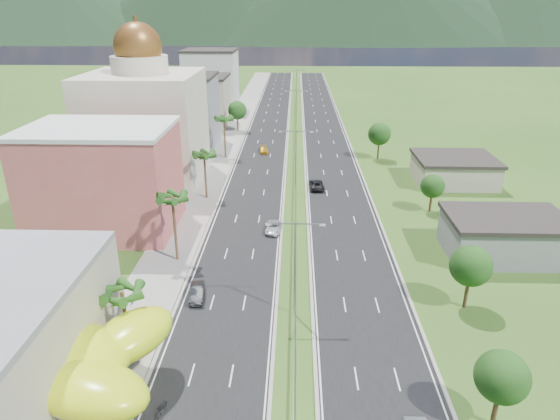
{
  "coord_description": "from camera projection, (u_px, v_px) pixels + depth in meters",
  "views": [
    {
      "loc": [
        -0.11,
        -36.04,
        31.23
      ],
      "look_at": [
        -1.96,
        22.84,
        7.0
      ],
      "focal_mm": 32.0,
      "sensor_mm": 36.0,
      "label": 1
    }
  ],
  "objects": [
    {
      "name": "ground",
      "position": [
        294.0,
        377.0,
        45.2
      ],
      "size": [
        500.0,
        500.0,
        0.0
      ],
      "primitive_type": "plane",
      "color": "#2D5119",
      "rests_on": "ground"
    },
    {
      "name": "road_left",
      "position": [
        267.0,
        136.0,
        128.6
      ],
      "size": [
        11.0,
        260.0,
        0.04
      ],
      "primitive_type": "cube",
      "color": "black",
      "rests_on": "ground"
    },
    {
      "name": "road_right",
      "position": [
        325.0,
        136.0,
        128.16
      ],
      "size": [
        11.0,
        260.0,
        0.04
      ],
      "primitive_type": "cube",
      "color": "black",
      "rests_on": "ground"
    },
    {
      "name": "sidewalk_left",
      "position": [
        230.0,
        135.0,
        128.86
      ],
      "size": [
        7.0,
        260.0,
        0.12
      ],
      "primitive_type": "cube",
      "color": "gray",
      "rests_on": "ground"
    },
    {
      "name": "median_guardrail",
      "position": [
        296.0,
        153.0,
        111.5
      ],
      "size": [
        0.1,
        216.06,
        0.76
      ],
      "color": "gray",
      "rests_on": "ground"
    },
    {
      "name": "streetlight_median_b",
      "position": [
        295.0,
        259.0,
        51.87
      ],
      "size": [
        6.04,
        0.25,
        11.0
      ],
      "color": "gray",
      "rests_on": "ground"
    },
    {
      "name": "streetlight_median_c",
      "position": [
        296.0,
        154.0,
        88.85
      ],
      "size": [
        6.04,
        0.25,
        11.0
      ],
      "color": "gray",
      "rests_on": "ground"
    },
    {
      "name": "streetlight_median_d",
      "position": [
        296.0,
        106.0,
        130.44
      ],
      "size": [
        6.04,
        0.25,
        11.0
      ],
      "color": "gray",
      "rests_on": "ground"
    },
    {
      "name": "streetlight_median_e",
      "position": [
        296.0,
        82.0,
        172.04
      ],
      "size": [
        6.04,
        0.25,
        11.0
      ],
      "color": "gray",
      "rests_on": "ground"
    },
    {
      "name": "lime_canopy",
      "position": [
        46.0,
        357.0,
        40.18
      ],
      "size": [
        18.0,
        15.0,
        7.4
      ],
      "color": "#C6E116",
      "rests_on": "ground"
    },
    {
      "name": "pink_shophouse",
      "position": [
        104.0,
        181.0,
        72.74
      ],
      "size": [
        20.0,
        15.0,
        15.0
      ],
      "primitive_type": "cube",
      "color": "#C75551",
      "rests_on": "ground"
    },
    {
      "name": "domed_building",
      "position": [
        145.0,
        121.0,
        92.53
      ],
      "size": [
        20.0,
        20.0,
        28.7
      ],
      "color": "beige",
      "rests_on": "ground"
    },
    {
      "name": "midrise_grey",
      "position": [
        181.0,
        112.0,
        116.89
      ],
      "size": [
        16.0,
        15.0,
        16.0
      ],
      "primitive_type": "cube",
      "color": "gray",
      "rests_on": "ground"
    },
    {
      "name": "midrise_beige",
      "position": [
        199.0,
        102.0,
        137.79
      ],
      "size": [
        16.0,
        15.0,
        13.0
      ],
      "primitive_type": "cube",
      "color": "#AFA190",
      "rests_on": "ground"
    },
    {
      "name": "midrise_white",
      "position": [
        211.0,
        81.0,
        158.1
      ],
      "size": [
        16.0,
        15.0,
        18.0
      ],
      "primitive_type": "cube",
      "color": "silver",
      "rests_on": "ground"
    },
    {
      "name": "shed_near",
      "position": [
        505.0,
        238.0,
        66.54
      ],
      "size": [
        15.0,
        10.0,
        5.0
      ],
      "primitive_type": "cube",
      "color": "gray",
      "rests_on": "ground"
    },
    {
      "name": "shed_far",
      "position": [
        454.0,
        171.0,
        94.33
      ],
      "size": [
        14.0,
        12.0,
        4.4
      ],
      "primitive_type": "cube",
      "color": "#AFA190",
      "rests_on": "ground"
    },
    {
      "name": "palm_tree_b",
      "position": [
        122.0,
        296.0,
        44.81
      ],
      "size": [
        3.6,
        3.6,
        8.1
      ],
      "color": "#47301C",
      "rests_on": "ground"
    },
    {
      "name": "palm_tree_c",
      "position": [
        172.0,
        200.0,
        62.75
      ],
      "size": [
        3.6,
        3.6,
        9.6
      ],
      "color": "#47301C",
      "rests_on": "ground"
    },
    {
      "name": "palm_tree_d",
      "position": [
        204.0,
        156.0,
        84.37
      ],
      "size": [
        3.6,
        3.6,
        8.6
      ],
      "color": "#47301C",
      "rests_on": "ground"
    },
    {
      "name": "palm_tree_e",
      "position": [
        224.0,
        120.0,
        107.19
      ],
      "size": [
        3.6,
        3.6,
        9.4
      ],
      "color": "#47301C",
      "rests_on": "ground"
    },
    {
      "name": "leafy_tree_lfar",
      "position": [
        237.0,
        110.0,
        131.34
      ],
      "size": [
        4.9,
        4.9,
        8.05
      ],
      "color": "#47301C",
      "rests_on": "ground"
    },
    {
      "name": "leafy_tree_ra",
      "position": [
        502.0,
        377.0,
        38.29
      ],
      "size": [
        4.2,
        4.2,
        6.9
      ],
      "color": "#47301C",
      "rests_on": "ground"
    },
    {
      "name": "leafy_tree_rb",
      "position": [
        471.0,
        266.0,
        53.77
      ],
      "size": [
        4.55,
        4.55,
        7.47
      ],
      "color": "#47301C",
      "rests_on": "ground"
    },
    {
      "name": "leafy_tree_rc",
      "position": [
        433.0,
        186.0,
        79.87
      ],
      "size": [
        3.85,
        3.85,
        6.33
      ],
      "color": "#47301C",
      "rests_on": "ground"
    },
    {
      "name": "leafy_tree_rd",
      "position": [
        379.0,
        134.0,
        107.25
      ],
      "size": [
        4.9,
        4.9,
        8.05
      ],
      "color": "#47301C",
      "rests_on": "ground"
    },
    {
      "name": "mountain_ridge",
      "position": [
        362.0,
        42.0,
        459.41
      ],
      "size": [
        860.0,
        140.0,
        90.0
      ],
      "primitive_type": null,
      "color": "black",
      "rests_on": "ground"
    },
    {
      "name": "car_dark_left",
      "position": [
        197.0,
        292.0,
        57.08
      ],
      "size": [
        2.09,
        4.61,
        1.47
      ],
      "primitive_type": "imported",
      "rotation": [
        0.0,
        0.0,
        0.12
      ],
      "color": "black",
      "rests_on": "road_left"
    },
    {
      "name": "car_silver_mid_left",
      "position": [
        273.0,
        227.0,
        74.0
      ],
      "size": [
        2.45,
        4.81,
        1.3
      ],
      "primitive_type": "imported",
      "rotation": [
        0.0,
        0.0,
        -0.06
      ],
      "color": "#B6B9BE",
      "rests_on": "road_left"
    },
    {
      "name": "car_yellow_far_left",
      "position": [
        264.0,
        150.0,
        113.79
      ],
      "size": [
        2.53,
        4.72,
        1.3
      ],
      "primitive_type": "imported",
      "rotation": [
        0.0,
        0.0,
        0.16
      ],
      "color": "#C28C16",
      "rests_on": "road_left"
    },
    {
      "name": "car_dark_far_right",
      "position": [
        316.0,
        184.0,
        91.41
      ],
      "size": [
        2.85,
        5.6,
        1.52
      ],
      "primitive_type": "imported",
      "rotation": [
        0.0,
        0.0,
        3.2
      ],
      "color": "black",
      "rests_on": "road_right"
    },
    {
      "name": "motorcycle",
      "position": [
        162.0,
        407.0,
        40.88
      ],
      "size": [
        0.79,
        2.06,
        1.29
      ],
      "primitive_type": "imported",
      "rotation": [
        0.0,
        0.0,
        -0.09
      ],
      "color": "black",
      "rests_on": "road_left"
    }
  ]
}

